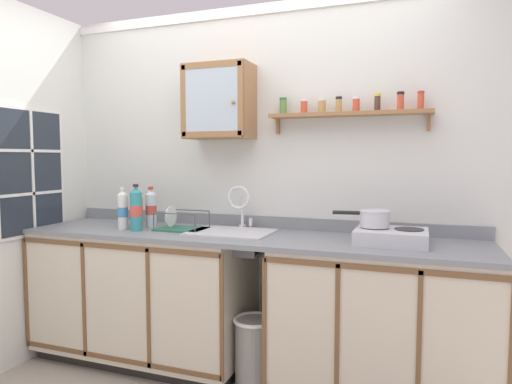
{
  "coord_description": "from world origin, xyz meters",
  "views": [
    {
      "loc": [
        1.05,
        -2.26,
        1.41
      ],
      "look_at": [
        0.04,
        0.48,
        1.18
      ],
      "focal_mm": 31.74,
      "sensor_mm": 36.0,
      "label": 1
    }
  ],
  "objects_px": {
    "bottle_soda_green_0": "(123,211)",
    "bottle_detergent_teal_1": "(136,209)",
    "wall_cabinet": "(219,102)",
    "saucepan": "(374,218)",
    "bottle_water_clear_2": "(151,208)",
    "trash_bin": "(254,352)",
    "hot_plate_stove": "(391,236)",
    "bottle_juice_amber_3": "(137,211)",
    "bottle_opaque_white_4": "(123,210)",
    "dish_rack": "(180,226)",
    "sink": "(232,236)"
  },
  "relations": [
    {
      "from": "sink",
      "to": "bottle_soda_green_0",
      "type": "distance_m",
      "value": 0.84
    },
    {
      "from": "hot_plate_stove",
      "to": "saucepan",
      "type": "distance_m",
      "value": 0.14
    },
    {
      "from": "bottle_opaque_white_4",
      "to": "wall_cabinet",
      "type": "relative_size",
      "value": 0.57
    },
    {
      "from": "bottle_juice_amber_3",
      "to": "dish_rack",
      "type": "bearing_deg",
      "value": 1.35
    },
    {
      "from": "bottle_soda_green_0",
      "to": "wall_cabinet",
      "type": "relative_size",
      "value": 0.5
    },
    {
      "from": "sink",
      "to": "bottle_soda_green_0",
      "type": "bearing_deg",
      "value": -179.53
    },
    {
      "from": "dish_rack",
      "to": "trash_bin",
      "type": "relative_size",
      "value": 0.75
    },
    {
      "from": "bottle_soda_green_0",
      "to": "bottle_detergent_teal_1",
      "type": "xyz_separation_m",
      "value": [
        0.2,
        -0.14,
        0.03
      ]
    },
    {
      "from": "bottle_water_clear_2",
      "to": "bottle_juice_amber_3",
      "type": "height_order",
      "value": "bottle_water_clear_2"
    },
    {
      "from": "bottle_soda_green_0",
      "to": "bottle_opaque_white_4",
      "type": "bearing_deg",
      "value": -54.59
    },
    {
      "from": "sink",
      "to": "dish_rack",
      "type": "xyz_separation_m",
      "value": [
        -0.37,
        -0.02,
        0.04
      ]
    },
    {
      "from": "sink",
      "to": "bottle_detergent_teal_1",
      "type": "xyz_separation_m",
      "value": [
        -0.63,
        -0.15,
        0.16
      ]
    },
    {
      "from": "sink",
      "to": "dish_rack",
      "type": "height_order",
      "value": "sink"
    },
    {
      "from": "saucepan",
      "to": "bottle_opaque_white_4",
      "type": "bearing_deg",
      "value": -176.12
    },
    {
      "from": "bottle_soda_green_0",
      "to": "trash_bin",
      "type": "relative_size",
      "value": 0.56
    },
    {
      "from": "bottle_opaque_white_4",
      "to": "trash_bin",
      "type": "relative_size",
      "value": 0.65
    },
    {
      "from": "saucepan",
      "to": "wall_cabinet",
      "type": "height_order",
      "value": "wall_cabinet"
    },
    {
      "from": "hot_plate_stove",
      "to": "bottle_water_clear_2",
      "type": "distance_m",
      "value": 1.63
    },
    {
      "from": "wall_cabinet",
      "to": "bottle_detergent_teal_1",
      "type": "bearing_deg",
      "value": -147.68
    },
    {
      "from": "bottle_soda_green_0",
      "to": "bottle_juice_amber_3",
      "type": "xyz_separation_m",
      "value": [
        0.13,
        -0.02,
        0.0
      ]
    },
    {
      "from": "bottle_detergent_teal_1",
      "to": "trash_bin",
      "type": "height_order",
      "value": "bottle_detergent_teal_1"
    },
    {
      "from": "bottle_juice_amber_3",
      "to": "trash_bin",
      "type": "height_order",
      "value": "bottle_juice_amber_3"
    },
    {
      "from": "hot_plate_stove",
      "to": "bottle_water_clear_2",
      "type": "relative_size",
      "value": 1.4
    },
    {
      "from": "hot_plate_stove",
      "to": "bottle_water_clear_2",
      "type": "xyz_separation_m",
      "value": [
        -1.63,
        0.09,
        0.09
      ]
    },
    {
      "from": "bottle_juice_amber_3",
      "to": "wall_cabinet",
      "type": "relative_size",
      "value": 0.52
    },
    {
      "from": "bottle_juice_amber_3",
      "to": "bottle_opaque_white_4",
      "type": "xyz_separation_m",
      "value": [
        -0.04,
        -0.1,
        0.02
      ]
    },
    {
      "from": "sink",
      "to": "hot_plate_stove",
      "type": "height_order",
      "value": "sink"
    },
    {
      "from": "bottle_soda_green_0",
      "to": "bottle_water_clear_2",
      "type": "bearing_deg",
      "value": 17.98
    },
    {
      "from": "bottle_opaque_white_4",
      "to": "bottle_juice_amber_3",
      "type": "bearing_deg",
      "value": 66.32
    },
    {
      "from": "wall_cabinet",
      "to": "dish_rack",
      "type": "bearing_deg",
      "value": -141.49
    },
    {
      "from": "bottle_detergent_teal_1",
      "to": "bottle_opaque_white_4",
      "type": "xyz_separation_m",
      "value": [
        -0.12,
        0.02,
        -0.01
      ]
    },
    {
      "from": "bottle_water_clear_2",
      "to": "bottle_juice_amber_3",
      "type": "relative_size",
      "value": 1.08
    },
    {
      "from": "bottle_opaque_white_4",
      "to": "wall_cabinet",
      "type": "bearing_deg",
      "value": 25.11
    },
    {
      "from": "bottle_detergent_teal_1",
      "to": "wall_cabinet",
      "type": "bearing_deg",
      "value": 32.32
    },
    {
      "from": "bottle_detergent_teal_1",
      "to": "trash_bin",
      "type": "distance_m",
      "value": 1.19
    },
    {
      "from": "bottle_detergent_teal_1",
      "to": "bottle_water_clear_2",
      "type": "distance_m",
      "value": 0.2
    },
    {
      "from": "saucepan",
      "to": "hot_plate_stove",
      "type": "bearing_deg",
      "value": -13.88
    },
    {
      "from": "hot_plate_stove",
      "to": "bottle_juice_amber_3",
      "type": "bearing_deg",
      "value": 179.56
    },
    {
      "from": "dish_rack",
      "to": "bottle_water_clear_2",
      "type": "bearing_deg",
      "value": 165.29
    },
    {
      "from": "saucepan",
      "to": "bottle_water_clear_2",
      "type": "height_order",
      "value": "bottle_water_clear_2"
    },
    {
      "from": "sink",
      "to": "dish_rack",
      "type": "bearing_deg",
      "value": -177.32
    },
    {
      "from": "trash_bin",
      "to": "hot_plate_stove",
      "type": "bearing_deg",
      "value": 9.64
    },
    {
      "from": "bottle_soda_green_0",
      "to": "bottle_opaque_white_4",
      "type": "height_order",
      "value": "bottle_opaque_white_4"
    },
    {
      "from": "hot_plate_stove",
      "to": "wall_cabinet",
      "type": "xyz_separation_m",
      "value": [
        -1.14,
        0.19,
        0.82
      ]
    },
    {
      "from": "sink",
      "to": "hot_plate_stove",
      "type": "xyz_separation_m",
      "value": [
        0.99,
        -0.04,
        0.06
      ]
    },
    {
      "from": "bottle_soda_green_0",
      "to": "dish_rack",
      "type": "bearing_deg",
      "value": -1.3
    },
    {
      "from": "sink",
      "to": "bottle_opaque_white_4",
      "type": "distance_m",
      "value": 0.77
    },
    {
      "from": "dish_rack",
      "to": "wall_cabinet",
      "type": "xyz_separation_m",
      "value": [
        0.21,
        0.17,
        0.83
      ]
    },
    {
      "from": "bottle_soda_green_0",
      "to": "dish_rack",
      "type": "xyz_separation_m",
      "value": [
        0.46,
        -0.01,
        -0.08
      ]
    },
    {
      "from": "saucepan",
      "to": "wall_cabinet",
      "type": "bearing_deg",
      "value": 170.98
    }
  ]
}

